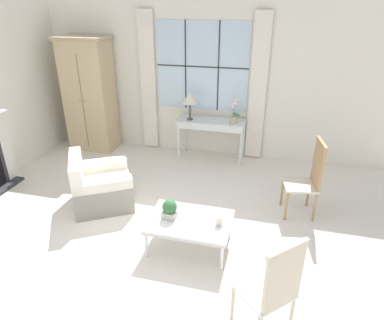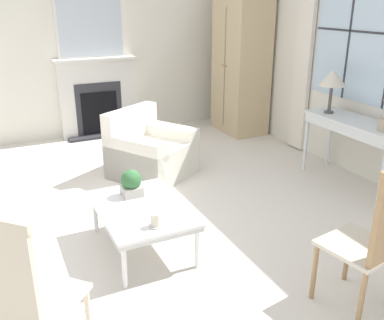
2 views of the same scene
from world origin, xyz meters
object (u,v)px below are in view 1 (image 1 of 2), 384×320
Objects in this scene: table_lamp at (190,98)px; armchair_upholstered at (100,187)px; armoire at (90,95)px; potted_orchid at (234,114)px; side_chair_wooden at (309,175)px; accent_chair_wooden at (274,286)px; coffee_table at (190,223)px; potted_plant_small at (170,209)px; pillar_candle at (219,221)px; console_table at (211,125)px.

armchair_upholstered is (-0.87, -1.93, -0.90)m from table_lamp.
potted_orchid is (2.84, -0.02, -0.16)m from armoire.
side_chair_wooden is 1.04× the size of accent_chair_wooden.
coffee_table is (2.69, -2.59, -0.74)m from armoire.
accent_chair_wooden is at bearing -38.73° from potted_plant_small.
pillar_candle is at bearing -132.77° from side_chair_wooden.
side_chair_wooden reaches higher than armchair_upholstered.
armchair_upholstered is at bearing -114.37° from table_lamp.
armchair_upholstered is 3.05m from accent_chair_wooden.
armoire is at bearing 179.66° from potted_orchid.
console_table is at bearing 138.03° from side_chair_wooden.
potted_orchid is 2.64m from potted_plant_small.
table_lamp is 2.12× the size of potted_plant_small.
potted_orchid is at bearing 0.37° from table_lamp.
side_chair_wooden reaches higher than potted_plant_small.
armoire is 2.03× the size of accent_chair_wooden.
armchair_upholstered is at bearing 157.42° from coffee_table.
accent_chair_wooden is at bearing -100.63° from side_chair_wooden.
pillar_candle is at bearing -76.50° from console_table.
table_lamp is 2.77m from coffee_table.
accent_chair_wooden is at bearing -45.01° from coffee_table.
pillar_candle is (-1.05, -1.13, -0.16)m from side_chair_wooden.
armoire is 2.03m from table_lamp.
side_chair_wooden is at bearing 47.23° from pillar_candle.
potted_orchid is 0.47× the size of coffee_table.
side_chair_wooden is at bearing 9.25° from armchair_upholstered.
accent_chair_wooden is 4.51× the size of potted_plant_small.
potted_orchid reaches higher than pillar_candle.
coffee_table is at bearing -43.86° from armoire.
accent_chair_wooden is at bearing -32.93° from armchair_upholstered.
table_lamp reaches higher than accent_chair_wooden.
armchair_upholstered is 1.06× the size of accent_chair_wooden.
pillar_candle is at bearing 122.91° from accent_chair_wooden.
potted_plant_small is at bearing -26.45° from armchair_upholstered.
armoire is 2.41m from armchair_upholstered.
potted_orchid is 2.64m from pillar_candle.
potted_orchid reaches higher than coffee_table.
coffee_table is (-1.01, 1.01, -0.23)m from accent_chair_wooden.
potted_orchid reaches higher than side_chair_wooden.
armchair_upholstered is (1.16, -1.95, -0.83)m from armoire.
coffee_table is 4.20× the size of potted_plant_small.
accent_chair_wooden is (-0.40, -2.13, -0.02)m from side_chair_wooden.
armchair_upholstered is at bearing -131.06° from potted_orchid.
console_table is at bearing 9.35° from table_lamp.
armoire is at bearing 133.37° from potted_plant_small.
console_table is 2.73m from pillar_candle.
table_lamp is 0.84m from potted_orchid.
potted_orchid is 3.70m from accent_chair_wooden.
table_lamp is 0.45× the size of side_chair_wooden.
armchair_upholstered is at bearing 153.55° from potted_plant_small.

